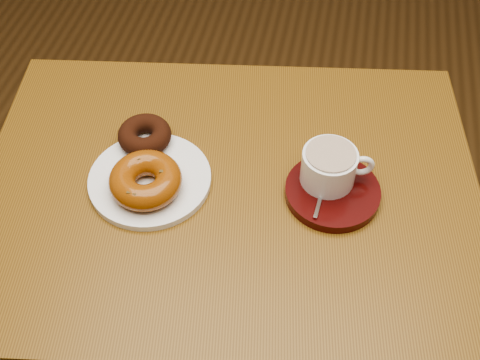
% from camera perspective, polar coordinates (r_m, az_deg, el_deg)
% --- Properties ---
extents(ground, '(6.00, 6.00, 0.00)m').
position_cam_1_polar(ground, '(1.87, 10.32, -9.59)').
color(ground, '#52371A').
rests_on(ground, ground).
extents(cafe_table, '(0.94, 0.76, 0.80)m').
position_cam_1_polar(cafe_table, '(1.12, -1.00, -4.69)').
color(cafe_table, brown).
rests_on(cafe_table, ground).
extents(donut_plate, '(0.27, 0.27, 0.01)m').
position_cam_1_polar(donut_plate, '(1.03, -8.53, 0.05)').
color(donut_plate, white).
rests_on(donut_plate, cafe_table).
extents(donut_cinnamon, '(0.12, 0.12, 0.03)m').
position_cam_1_polar(donut_cinnamon, '(1.07, -9.03, 4.24)').
color(donut_cinnamon, black).
rests_on(donut_cinnamon, donut_plate).
extents(donut_caramel, '(0.16, 0.16, 0.04)m').
position_cam_1_polar(donut_caramel, '(1.00, -8.95, -0.01)').
color(donut_caramel, '#8C470F').
rests_on(donut_caramel, donut_plate).
extents(saucer, '(0.19, 0.19, 0.02)m').
position_cam_1_polar(saucer, '(1.02, 8.76, -1.14)').
color(saucer, '#350807').
rests_on(saucer, cafe_table).
extents(coffee_cup, '(0.12, 0.09, 0.06)m').
position_cam_1_polar(coffee_cup, '(1.00, 8.52, 1.29)').
color(coffee_cup, white).
rests_on(coffee_cup, saucer).
extents(teaspoon, '(0.02, 0.10, 0.01)m').
position_cam_1_polar(teaspoon, '(1.01, 8.00, -0.22)').
color(teaspoon, silver).
rests_on(teaspoon, saucer).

